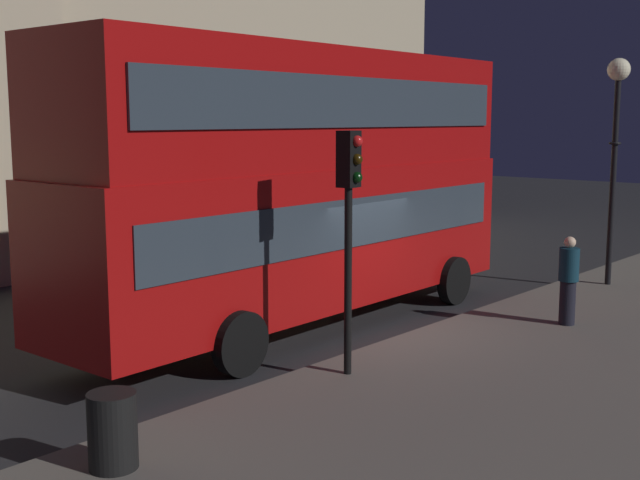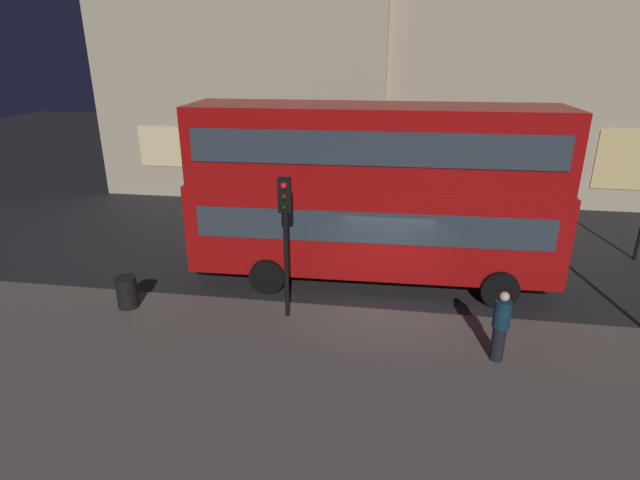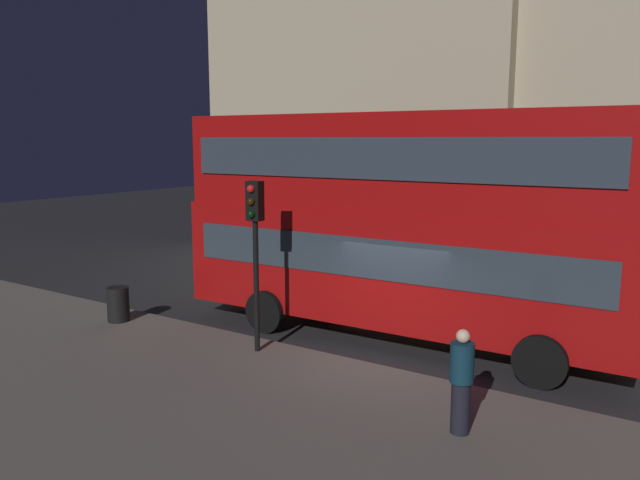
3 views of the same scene
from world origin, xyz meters
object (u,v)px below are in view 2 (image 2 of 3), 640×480
(double_decker_bus, at_px, (373,188))
(litter_bin, at_px, (127,292))
(traffic_light_near_kerb, at_px, (285,219))
(pedestrian, at_px, (500,326))

(double_decker_bus, xyz_separation_m, litter_bin, (-6.46, -2.99, -2.43))
(traffic_light_near_kerb, bearing_deg, pedestrian, -20.06)
(traffic_light_near_kerb, bearing_deg, litter_bin, 175.50)
(traffic_light_near_kerb, relative_size, pedestrian, 2.19)
(litter_bin, bearing_deg, pedestrian, -6.34)
(traffic_light_near_kerb, height_order, litter_bin, traffic_light_near_kerb)
(double_decker_bus, relative_size, traffic_light_near_kerb, 2.91)
(litter_bin, bearing_deg, traffic_light_near_kerb, 2.14)
(pedestrian, bearing_deg, double_decker_bus, -107.85)
(double_decker_bus, height_order, litter_bin, double_decker_bus)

